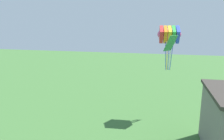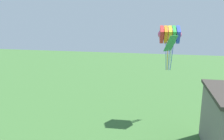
% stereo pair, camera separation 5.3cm
% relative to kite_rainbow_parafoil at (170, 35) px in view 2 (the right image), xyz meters
% --- Properties ---
extents(kite_rainbow_parafoil, '(2.31, 1.78, 4.29)m').
position_rel_kite_rainbow_parafoil_xyz_m(kite_rainbow_parafoil, '(0.00, 0.00, 0.00)').
color(kite_rainbow_parafoil, '#E54C8C').
extents(kite_green_diamond, '(0.96, 1.02, 2.42)m').
position_rel_kite_rainbow_parafoil_xyz_m(kite_green_diamond, '(-0.13, -6.12, -0.39)').
color(kite_green_diamond, green).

